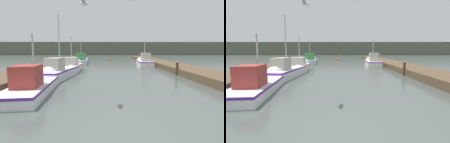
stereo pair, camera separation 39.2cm
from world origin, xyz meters
TOP-DOWN VIEW (x-y plane):
  - ground_plane at (0.00, 0.00)m, footprint 200.00×200.00m
  - dock_left at (-6.54, 16.00)m, footprint 2.69×40.00m
  - dock_right at (6.54, 16.00)m, footprint 2.69×40.00m
  - distant_shore_ridge at (0.00, 65.64)m, footprint 120.00×16.00m
  - fishing_boat_0 at (-4.03, 4.68)m, footprint 2.09×5.97m
  - fishing_boat_1 at (-3.97, 9.46)m, footprint 2.13×6.12m
  - fishing_boat_2 at (-3.97, 13.33)m, footprint 1.89×4.67m
  - fishing_boat_3 at (4.07, 17.25)m, footprint 1.73×4.50m
  - fishing_boat_4 at (-4.28, 21.57)m, footprint 2.18×6.47m
  - mooring_piling_0 at (5.17, 9.79)m, footprint 0.25×0.25m
  - mooring_piling_1 at (5.24, 26.20)m, footprint 0.29×0.29m
  - channel_buoy at (-0.29, 28.77)m, footprint 0.55×0.55m
  - seagull_lead at (1.36, 10.31)m, footprint 0.49×0.45m
  - seagull_1 at (-1.24, 2.37)m, footprint 0.29×0.56m

SIDE VIEW (x-z plane):
  - ground_plane at x=0.00m, z-range 0.00..0.00m
  - channel_buoy at x=-0.29m, z-range -0.37..0.69m
  - dock_left at x=-6.54m, z-range 0.00..0.51m
  - dock_right at x=6.54m, z-range 0.00..0.51m
  - fishing_boat_0 at x=-4.03m, z-range -1.27..2.03m
  - fishing_boat_2 at x=-3.97m, z-range -1.48..2.34m
  - fishing_boat_1 at x=-3.97m, z-range -2.09..2.96m
  - fishing_boat_4 at x=-4.28m, z-range -1.43..2.37m
  - fishing_boat_3 at x=4.07m, z-range -1.35..2.38m
  - mooring_piling_0 at x=5.17m, z-range 0.01..1.11m
  - mooring_piling_1 at x=5.24m, z-range 0.01..1.20m
  - distant_shore_ridge at x=0.00m, z-range 0.00..4.57m
  - seagull_1 at x=-1.24m, z-range 3.63..3.75m
  - seagull_lead at x=1.36m, z-range 5.92..6.04m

